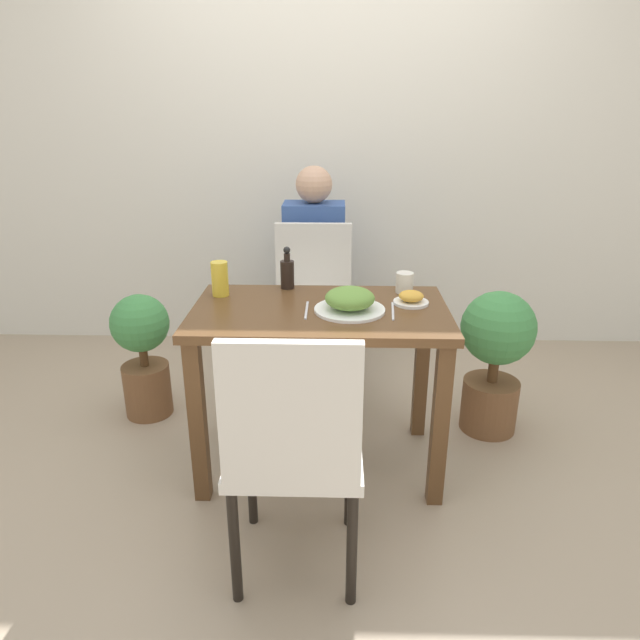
{
  "coord_description": "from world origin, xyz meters",
  "views": [
    {
      "loc": [
        0.06,
        -2.13,
        1.49
      ],
      "look_at": [
        0.0,
        0.0,
        0.67
      ],
      "focal_mm": 32.0,
      "sensor_mm": 36.0,
      "label": 1
    }
  ],
  "objects_px": {
    "food_plate": "(350,301)",
    "person_figure": "(314,271)",
    "side_plate": "(411,298)",
    "drink_cup": "(405,283)",
    "potted_plant_right": "(495,353)",
    "potted_plant_left": "(143,350)",
    "chair_far": "(313,302)",
    "juice_glass": "(220,279)",
    "chair_near": "(294,445)",
    "sauce_bottle": "(287,272)"
  },
  "relations": [
    {
      "from": "food_plate",
      "to": "person_figure",
      "type": "relative_size",
      "value": 0.24
    },
    {
      "from": "side_plate",
      "to": "drink_cup",
      "type": "height_order",
      "value": "drink_cup"
    },
    {
      "from": "drink_cup",
      "to": "potted_plant_right",
      "type": "xyz_separation_m",
      "value": [
        0.45,
        0.09,
        -0.36
      ]
    },
    {
      "from": "potted_plant_left",
      "to": "potted_plant_right",
      "type": "distance_m",
      "value": 1.69
    },
    {
      "from": "drink_cup",
      "to": "person_figure",
      "type": "relative_size",
      "value": 0.08
    },
    {
      "from": "drink_cup",
      "to": "person_figure",
      "type": "height_order",
      "value": "person_figure"
    },
    {
      "from": "chair_far",
      "to": "person_figure",
      "type": "height_order",
      "value": "person_figure"
    },
    {
      "from": "drink_cup",
      "to": "potted_plant_right",
      "type": "bearing_deg",
      "value": 11.27
    },
    {
      "from": "juice_glass",
      "to": "potted_plant_left",
      "type": "relative_size",
      "value": 0.23
    },
    {
      "from": "chair_far",
      "to": "side_plate",
      "type": "height_order",
      "value": "chair_far"
    },
    {
      "from": "chair_near",
      "to": "sauce_bottle",
      "type": "height_order",
      "value": "sauce_bottle"
    },
    {
      "from": "chair_near",
      "to": "drink_cup",
      "type": "height_order",
      "value": "chair_near"
    },
    {
      "from": "juice_glass",
      "to": "potted_plant_right",
      "type": "bearing_deg",
      "value": 7.0
    },
    {
      "from": "drink_cup",
      "to": "sauce_bottle",
      "type": "height_order",
      "value": "sauce_bottle"
    },
    {
      "from": "food_plate",
      "to": "juice_glass",
      "type": "xyz_separation_m",
      "value": [
        -0.54,
        0.18,
        0.03
      ]
    },
    {
      "from": "side_plate",
      "to": "drink_cup",
      "type": "xyz_separation_m",
      "value": [
        -0.01,
        0.15,
        0.02
      ]
    },
    {
      "from": "potted_plant_right",
      "to": "person_figure",
      "type": "relative_size",
      "value": 0.59
    },
    {
      "from": "juice_glass",
      "to": "person_figure",
      "type": "distance_m",
      "value": 0.96
    },
    {
      "from": "sauce_bottle",
      "to": "potted_plant_left",
      "type": "bearing_deg",
      "value": 169.21
    },
    {
      "from": "chair_far",
      "to": "potted_plant_left",
      "type": "distance_m",
      "value": 0.88
    },
    {
      "from": "potted_plant_left",
      "to": "person_figure",
      "type": "height_order",
      "value": "person_figure"
    },
    {
      "from": "sauce_bottle",
      "to": "potted_plant_right",
      "type": "xyz_separation_m",
      "value": [
        0.96,
        0.04,
        -0.39
      ]
    },
    {
      "from": "chair_near",
      "to": "chair_far",
      "type": "xyz_separation_m",
      "value": [
        0.0,
        1.32,
        0.0
      ]
    },
    {
      "from": "chair_near",
      "to": "juice_glass",
      "type": "height_order",
      "value": "chair_near"
    },
    {
      "from": "drink_cup",
      "to": "potted_plant_right",
      "type": "relative_size",
      "value": 0.13
    },
    {
      "from": "side_plate",
      "to": "juice_glass",
      "type": "distance_m",
      "value": 0.8
    },
    {
      "from": "side_plate",
      "to": "food_plate",
      "type": "bearing_deg",
      "value": -159.44
    },
    {
      "from": "food_plate",
      "to": "potted_plant_left",
      "type": "height_order",
      "value": "food_plate"
    },
    {
      "from": "potted_plant_left",
      "to": "side_plate",
      "type": "bearing_deg",
      "value": -15.02
    },
    {
      "from": "juice_glass",
      "to": "sauce_bottle",
      "type": "xyz_separation_m",
      "value": [
        0.28,
        0.11,
        -0.0
      ]
    },
    {
      "from": "sauce_bottle",
      "to": "potted_plant_left",
      "type": "height_order",
      "value": "sauce_bottle"
    },
    {
      "from": "juice_glass",
      "to": "potted_plant_left",
      "type": "xyz_separation_m",
      "value": [
        -0.46,
        0.25,
        -0.44
      ]
    },
    {
      "from": "food_plate",
      "to": "person_figure",
      "type": "bearing_deg",
      "value": 99.73
    },
    {
      "from": "juice_glass",
      "to": "person_figure",
      "type": "height_order",
      "value": "person_figure"
    },
    {
      "from": "food_plate",
      "to": "sauce_bottle",
      "type": "relative_size",
      "value": 1.49
    },
    {
      "from": "side_plate",
      "to": "potted_plant_left",
      "type": "distance_m",
      "value": 1.35
    },
    {
      "from": "juice_glass",
      "to": "chair_near",
      "type": "bearing_deg",
      "value": -65.61
    },
    {
      "from": "drink_cup",
      "to": "potted_plant_left",
      "type": "relative_size",
      "value": 0.14
    },
    {
      "from": "person_figure",
      "to": "chair_near",
      "type": "bearing_deg",
      "value": -89.97
    },
    {
      "from": "food_plate",
      "to": "juice_glass",
      "type": "relative_size",
      "value": 1.91
    },
    {
      "from": "chair_near",
      "to": "person_figure",
      "type": "relative_size",
      "value": 0.77
    },
    {
      "from": "side_plate",
      "to": "potted_plant_right",
      "type": "bearing_deg",
      "value": 28.62
    },
    {
      "from": "drink_cup",
      "to": "person_figure",
      "type": "xyz_separation_m",
      "value": [
        -0.42,
        0.8,
        -0.18
      ]
    },
    {
      "from": "food_plate",
      "to": "sauce_bottle",
      "type": "height_order",
      "value": "sauce_bottle"
    },
    {
      "from": "sauce_bottle",
      "to": "potted_plant_right",
      "type": "bearing_deg",
      "value": 2.57
    },
    {
      "from": "side_plate",
      "to": "potted_plant_left",
      "type": "xyz_separation_m",
      "value": [
        -1.25,
        0.34,
        -0.39
      ]
    },
    {
      "from": "potted_plant_right",
      "to": "food_plate",
      "type": "bearing_deg",
      "value": -154.2
    },
    {
      "from": "food_plate",
      "to": "drink_cup",
      "type": "bearing_deg",
      "value": 45.47
    },
    {
      "from": "food_plate",
      "to": "side_plate",
      "type": "distance_m",
      "value": 0.27
    },
    {
      "from": "potted_plant_left",
      "to": "person_figure",
      "type": "distance_m",
      "value": 1.05
    }
  ]
}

